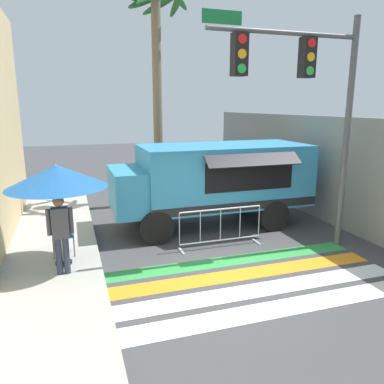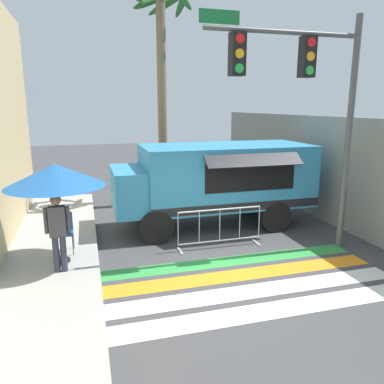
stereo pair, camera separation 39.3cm
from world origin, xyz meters
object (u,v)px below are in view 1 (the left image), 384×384
food_truck (210,178)px  vendor_person (61,230)px  folding_chair (63,230)px  traffic_signal_pole (306,88)px  barricade_front (220,228)px  palm_tree (157,51)px  patio_umbrella (57,176)px

food_truck → vendor_person: bearing=-149.1°
folding_chair → vendor_person: bearing=-70.7°
traffic_signal_pole → folding_chair: 6.70m
barricade_front → palm_tree: palm_tree is taller
food_truck → folding_chair: bearing=-162.3°
food_truck → palm_tree: (-0.82, 3.14, 4.01)m
folding_chair → vendor_person: 1.27m
food_truck → barricade_front: bearing=-101.6°
traffic_signal_pole → food_truck: bearing=118.8°
vendor_person → traffic_signal_pole: bearing=-8.3°
folding_chair → palm_tree: size_ratio=0.12×
traffic_signal_pole → vendor_person: (-5.70, 0.02, -2.92)m
traffic_signal_pole → patio_umbrella: bearing=174.5°
folding_chair → food_truck: bearing=37.5°
vendor_person → barricade_front: size_ratio=0.75×
food_truck → patio_umbrella: (-4.29, -2.03, 0.66)m
traffic_signal_pole → folding_chair: (-5.70, 1.22, -3.32)m
folding_chair → barricade_front: folding_chair is taller
folding_chair → palm_tree: (3.46, 4.50, 4.78)m
food_truck → palm_tree: palm_tree is taller
folding_chair → vendor_person: size_ratio=0.55×
traffic_signal_pole → patio_umbrella: traffic_signal_pole is taller
food_truck → barricade_front: size_ratio=2.61×
traffic_signal_pole → patio_umbrella: size_ratio=2.54×
patio_umbrella → vendor_person: size_ratio=1.33×
food_truck → traffic_signal_pole: size_ratio=1.03×
traffic_signal_pole → palm_tree: (-2.24, 5.72, 1.46)m
patio_umbrella → palm_tree: size_ratio=0.29×
traffic_signal_pole → palm_tree: size_ratio=0.74×
barricade_front → palm_tree: 7.02m
palm_tree → patio_umbrella: bearing=-123.9°
patio_umbrella → vendor_person: (0.01, -0.53, -1.03)m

